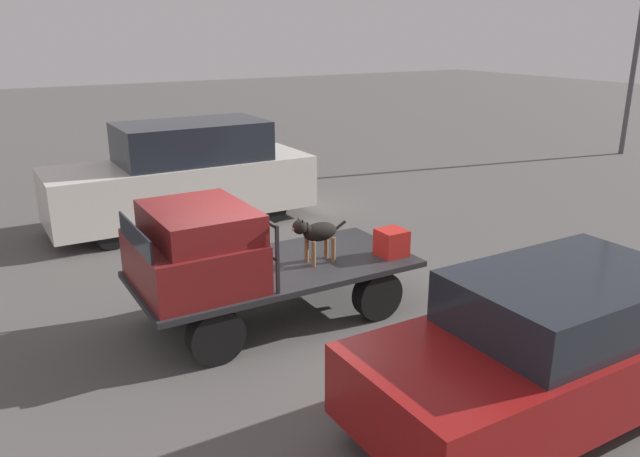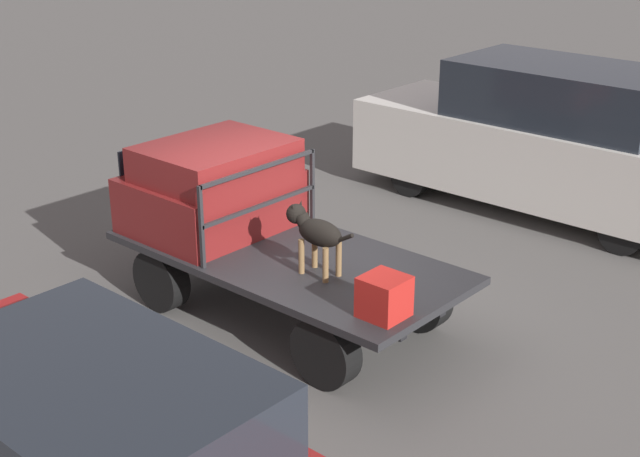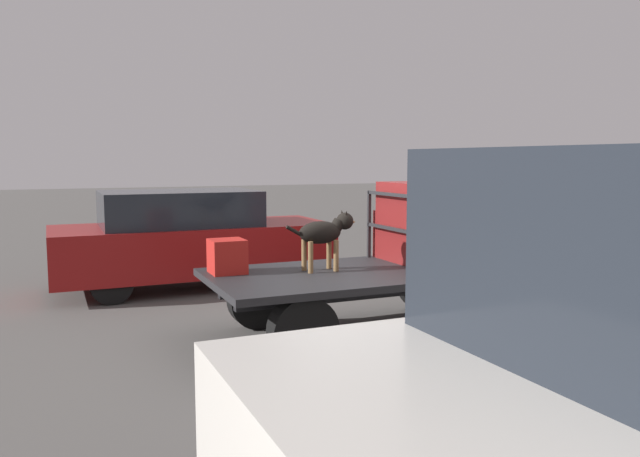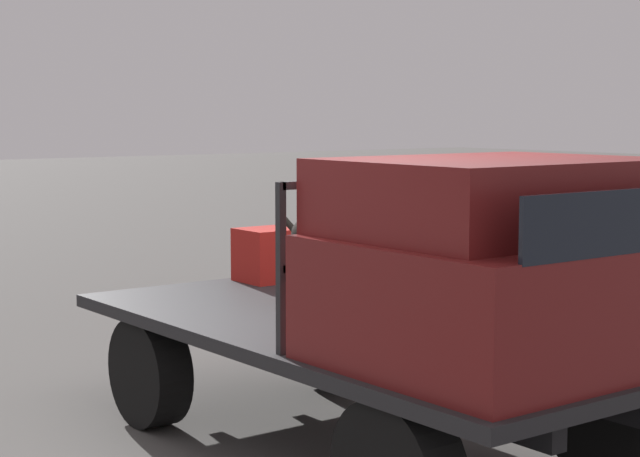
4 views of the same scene
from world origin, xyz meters
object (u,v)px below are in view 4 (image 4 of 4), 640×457
object	(u,v)px
cargo_crate	(267,255)
parked_sedan	(566,249)
dog	(327,237)
flatbed_truck	(360,358)

from	to	relation	value
cargo_crate	parked_sedan	xyz separation A→B (m)	(0.22, 3.06, -0.17)
dog	parked_sedan	size ratio (longest dim) A/B	0.20
cargo_crate	dog	bearing A→B (deg)	-14.77
flatbed_truck	cargo_crate	bearing A→B (deg)	164.47
flatbed_truck	dog	bearing A→B (deg)	162.94
cargo_crate	parked_sedan	size ratio (longest dim) A/B	0.09
cargo_crate	flatbed_truck	bearing A→B (deg)	-15.53
dog	cargo_crate	size ratio (longest dim) A/B	2.28
flatbed_truck	dog	size ratio (longest dim) A/B	4.38
parked_sedan	flatbed_truck	bearing A→B (deg)	-65.65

